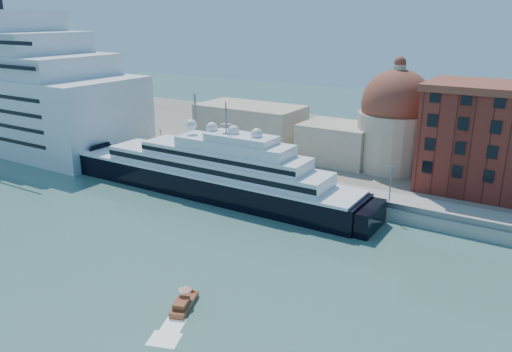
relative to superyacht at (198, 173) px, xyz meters
The scene contains 9 objects.
ground 26.14m from the superyacht, 63.12° to the right, with size 400.00×400.00×0.00m, color #3B665F.
quay 16.32m from the superyacht, 43.35° to the left, with size 180.00×10.00×2.50m, color gray.
land 53.40m from the superyacht, 77.37° to the left, with size 260.00×72.00×2.00m, color slate.
quay_fence 13.40m from the superyacht, 29.16° to the left, with size 180.00×0.10×1.20m, color slate.
superyacht is the anchor object (origin of this frame).
service_barge 33.14m from the superyacht, behind, with size 13.90×6.28×3.02m.
water_taxi 48.13m from the superyacht, 54.35° to the right, with size 4.15×6.69×3.02m.
church 39.68m from the superyacht, 62.54° to the left, with size 66.00×18.00×25.50m.
lamp_posts 10.85m from the superyacht, 96.23° to the left, with size 120.80×2.40×18.00m.
Camera 1 is at (56.56, -61.70, 38.75)m, focal length 35.00 mm.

